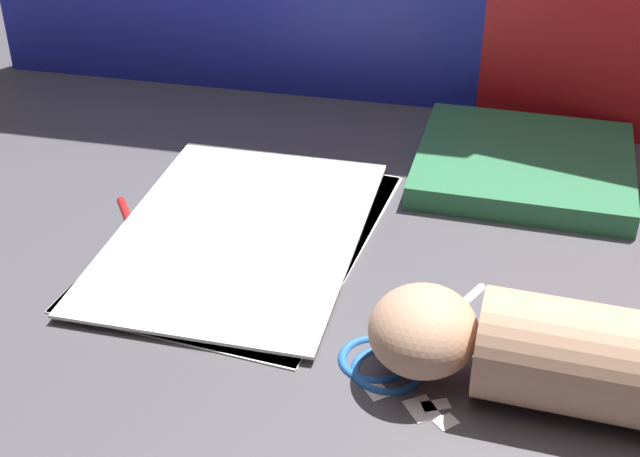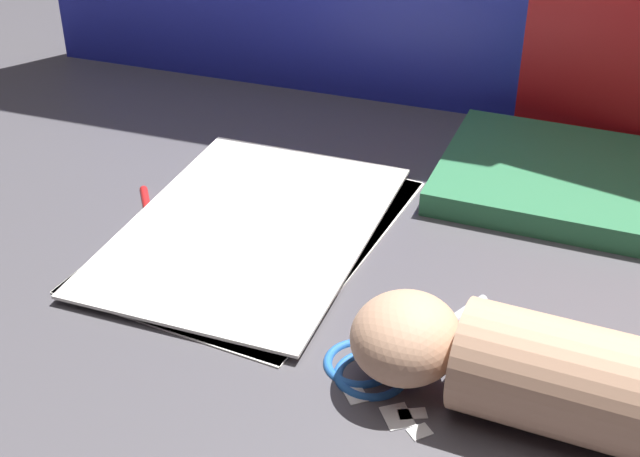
{
  "view_description": "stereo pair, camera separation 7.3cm",
  "coord_description": "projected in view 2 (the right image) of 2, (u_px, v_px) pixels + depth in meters",
  "views": [
    {
      "loc": [
        0.18,
        -0.61,
        0.45
      ],
      "look_at": [
        -0.01,
        -0.03,
        0.06
      ],
      "focal_mm": 50.0,
      "sensor_mm": 36.0,
      "label": 1
    },
    {
      "loc": [
        0.25,
        -0.59,
        0.45
      ],
      "look_at": [
        -0.01,
        -0.03,
        0.06
      ],
      "focal_mm": 50.0,
      "sensor_mm": 36.0,
      "label": 2
    }
  ],
  "objects": [
    {
      "name": "paper_stack",
      "position": [
        253.0,
        230.0,
        0.83
      ],
      "size": [
        0.24,
        0.33,
        0.01
      ],
      "color": "white",
      "rests_on": "ground_plane"
    },
    {
      "name": "scissors",
      "position": [
        391.0,
        355.0,
        0.68
      ],
      "size": [
        0.15,
        0.17,
        0.01
      ],
      "color": "silver",
      "rests_on": "ground_plane"
    },
    {
      "name": "paper_scrap_far",
      "position": [
        420.0,
        431.0,
        0.62
      ],
      "size": [
        0.02,
        0.02,
        0.0
      ],
      "color": "white",
      "rests_on": "ground_plane"
    },
    {
      "name": "paper_scrap_near",
      "position": [
        355.0,
        393.0,
        0.65
      ],
      "size": [
        0.03,
        0.03,
        0.0
      ],
      "color": "white",
      "rests_on": "ground_plane"
    },
    {
      "name": "hand_forearm",
      "position": [
        589.0,
        386.0,
        0.6
      ],
      "size": [
        0.33,
        0.09,
        0.08
      ],
      "color": "tan",
      "rests_on": "ground_plane"
    },
    {
      "name": "book_closed",
      "position": [
        551.0,
        176.0,
        0.9
      ],
      "size": [
        0.23,
        0.22,
        0.02
      ],
      "color": "#2D7247",
      "rests_on": "ground_plane"
    },
    {
      "name": "pen",
      "position": [
        150.0,
        222.0,
        0.84
      ],
      "size": [
        0.1,
        0.12,
        0.01
      ],
      "color": "red",
      "rests_on": "ground_plane"
    },
    {
      "name": "paper_scrap_mid",
      "position": [
        413.0,
        413.0,
        0.63
      ],
      "size": [
        0.02,
        0.02,
        0.0
      ],
      "color": "white",
      "rests_on": "ground_plane"
    },
    {
      "name": "paper_scrap_side",
      "position": [
        398.0,
        416.0,
        0.63
      ],
      "size": [
        0.03,
        0.03,
        0.0
      ],
      "color": "white",
      "rests_on": "ground_plane"
    },
    {
      "name": "ground_plane",
      "position": [
        337.0,
        274.0,
        0.78
      ],
      "size": [
        6.0,
        6.0,
        0.0
      ],
      "primitive_type": "plane",
      "color": "#4C494F"
    }
  ]
}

